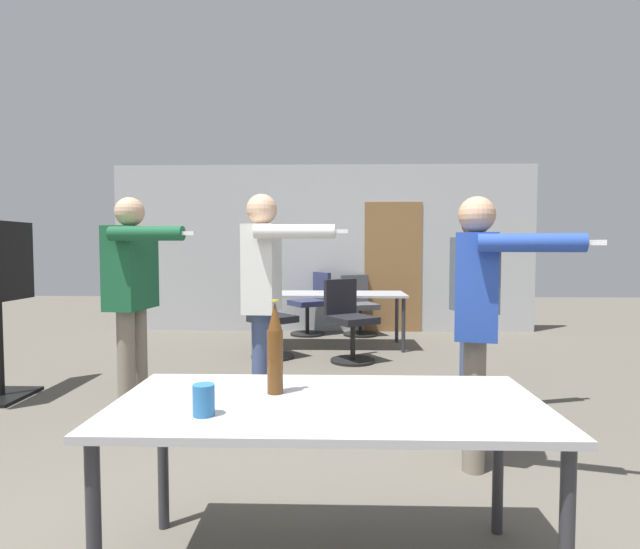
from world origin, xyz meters
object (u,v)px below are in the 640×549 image
office_chair_far_right (312,305)px  beer_bottle (275,349)px  office_chair_side_rolled (349,322)px  office_chair_far_left (359,307)px  drink_cup (204,400)px  person_near_casual (478,305)px  person_far_watching (475,289)px  person_right_polo (264,284)px  person_left_plaid (133,284)px  office_chair_mid_tucked (269,321)px

office_chair_far_right → beer_bottle: (0.09, -5.55, 0.46)m
office_chair_side_rolled → office_chair_far_right: office_chair_side_rolled is taller
office_chair_far_left → drink_cup: office_chair_far_left is taller
beer_bottle → person_near_casual: bearing=41.1°
office_chair_far_right → person_far_watching: bearing=171.3°
office_chair_far_right → drink_cup: 5.84m
person_far_watching → beer_bottle: size_ratio=4.19×
person_far_watching → person_right_polo: bearing=-91.5°
drink_cup → beer_bottle: bearing=51.4°
person_right_polo → person_far_watching: size_ratio=1.06×
office_chair_far_left → person_near_casual: bearing=77.6°
person_far_watching → beer_bottle: person_far_watching is taller
person_near_casual → person_left_plaid: bearing=-96.2°
office_chair_side_rolled → drink_cup: bearing=47.6°
beer_bottle → drink_cup: bearing=-128.6°
office_chair_mid_tucked → office_chair_far_left: office_chair_mid_tucked is taller
person_far_watching → drink_cup: 2.93m
office_chair_far_left → person_far_watching: bearing=84.6°
person_far_watching → drink_cup: bearing=-49.1°
person_far_watching → person_near_casual: bearing=-29.8°
person_right_polo → drink_cup: bearing=5.7°
person_right_polo → office_chair_far_left: person_right_polo is taller
office_chair_side_rolled → drink_cup: (-0.65, -4.07, 0.33)m
beer_bottle → office_chair_mid_tucked: bearing=97.8°
office_chair_mid_tucked → office_chair_far_right: bearing=-148.4°
person_right_polo → beer_bottle: (0.29, -1.73, -0.15)m
person_right_polo → person_near_casual: 1.60m
drink_cup → person_far_watching: bearing=55.6°
person_right_polo → beer_bottle: 1.76m
person_far_watching → office_chair_far_left: bearing=178.4°
office_chair_far_right → office_chair_far_left: size_ratio=1.05×
person_left_plaid → office_chair_far_right: bearing=168.2°
office_chair_far_left → beer_bottle: (-0.63, -5.56, 0.49)m
person_right_polo → person_near_casual: bearing=65.4°
person_far_watching → office_chair_far_right: bearing=-170.7°
office_chair_mid_tucked → office_chair_far_left: size_ratio=1.03×
person_right_polo → office_chair_mid_tucked: bearing=-169.5°
person_left_plaid → office_chair_mid_tucked: size_ratio=1.86×
person_left_plaid → office_chair_far_left: bearing=158.9°
person_left_plaid → office_chair_far_left: (2.00, 3.66, -0.63)m
person_left_plaid → beer_bottle: 2.34m
office_chair_far_right → drink_cup: size_ratio=8.34×
office_chair_side_rolled → office_chair_far_right: (-0.52, 1.77, -0.00)m
person_left_plaid → office_chair_far_right: person_left_plaid is taller
person_left_plaid → drink_cup: size_ratio=15.19×
office_chair_far_left → drink_cup: size_ratio=7.95×
person_right_polo → office_chair_far_right: (0.19, 3.81, -0.61)m
person_near_casual → drink_cup: size_ratio=14.36×
person_left_plaid → person_far_watching: bearing=102.3°
office_chair_side_rolled → office_chair_far_right: 1.84m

